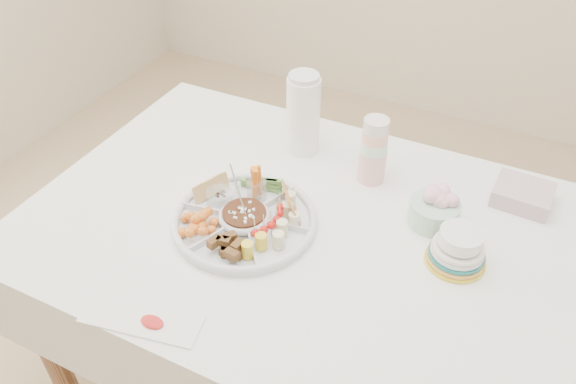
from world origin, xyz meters
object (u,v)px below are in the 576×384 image
at_px(dining_table, 306,315).
at_px(party_tray, 245,218).
at_px(thermos, 303,113).
at_px(plate_stack, 458,248).

bearing_deg(dining_table, party_tray, -154.88).
xyz_separation_m(party_tray, thermos, (-0.01, 0.39, 0.11)).
relative_size(party_tray, plate_stack, 2.54).
distance_m(thermos, plate_stack, 0.62).
bearing_deg(dining_table, plate_stack, 5.64).
distance_m(dining_table, thermos, 0.62).
xyz_separation_m(dining_table, plate_stack, (0.38, 0.04, 0.43)).
distance_m(party_tray, thermos, 0.40).
relative_size(dining_table, plate_stack, 10.17).
bearing_deg(party_tray, thermos, 91.43).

